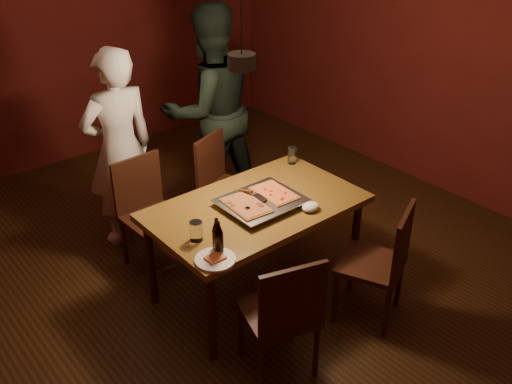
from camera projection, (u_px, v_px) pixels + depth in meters
room_shell at (242, 114)px, 3.75m from camera, size 6.00×6.00×6.00m
dining_table at (256, 213)px, 4.04m from camera, size 1.50×0.90×0.75m
chair_far_left at (146, 203)px, 4.44m from camera, size 0.44×0.44×0.49m
chair_far_right at (221, 176)px, 4.84m from camera, size 0.55×0.55×0.49m
chair_near_left at (285, 308)px, 3.37m from camera, size 0.52×0.52×0.49m
chair_near_right at (385, 255)px, 3.84m from camera, size 0.56×0.56×0.49m
pizza_tray at (261, 203)px, 3.98m from camera, size 0.59×0.50×0.05m
pizza_meat at (246, 205)px, 3.88m from camera, size 0.25×0.37×0.02m
pizza_cheese at (274, 193)px, 4.03m from camera, size 0.23×0.34×0.02m
spatula at (259, 198)px, 3.96m from camera, size 0.14×0.25×0.04m
beer_bottle_a at (219, 238)px, 3.43m from camera, size 0.06×0.06×0.22m
beer_bottle_b at (217, 235)px, 3.46m from camera, size 0.06×0.06×0.23m
water_glass_left at (196, 231)px, 3.58m from camera, size 0.08×0.08×0.13m
water_glass_right at (292, 155)px, 4.54m from camera, size 0.07×0.07×0.14m
plate_slice at (215, 259)px, 3.41m from camera, size 0.25×0.25×0.03m
napkin at (310, 207)px, 3.92m from camera, size 0.13×0.10×0.06m
diner_white at (120, 149)px, 4.60m from camera, size 0.62×0.42×1.68m
diner_dark at (210, 110)px, 5.08m from camera, size 1.00×0.83×1.88m
pendant_lamp at (242, 60)px, 3.57m from camera, size 0.18×0.18×1.10m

